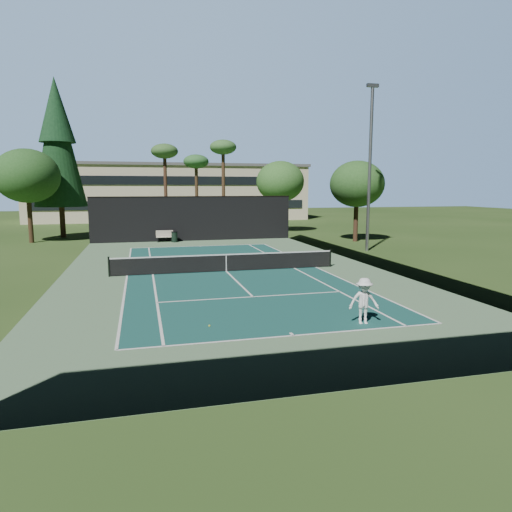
{
  "coord_description": "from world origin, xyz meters",
  "views": [
    {
      "loc": [
        -4.64,
        -25.33,
        4.73
      ],
      "look_at": [
        1.0,
        -3.0,
        1.3
      ],
      "focal_mm": 32.0,
      "sensor_mm": 36.0,
      "label": 1
    }
  ],
  "objects_px": {
    "tennis_ball_c": "(206,262)",
    "tennis_net": "(226,262)",
    "tennis_ball_b": "(203,262)",
    "park_bench": "(165,236)",
    "player": "(364,301)",
    "tennis_ball_a": "(209,326)",
    "tennis_ball_d": "(108,264)",
    "trash_bin": "(174,237)"
  },
  "relations": [
    {
      "from": "tennis_ball_d",
      "to": "tennis_ball_b",
      "type": "bearing_deg",
      "value": -6.92
    },
    {
      "from": "tennis_net",
      "to": "tennis_ball_a",
      "type": "bearing_deg",
      "value": -103.65
    },
    {
      "from": "player",
      "to": "tennis_ball_b",
      "type": "xyz_separation_m",
      "value": [
        -3.73,
        14.74,
        -0.79
      ]
    },
    {
      "from": "tennis_ball_b",
      "to": "tennis_net",
      "type": "bearing_deg",
      "value": -75.94
    },
    {
      "from": "player",
      "to": "tennis_ball_a",
      "type": "xyz_separation_m",
      "value": [
        -5.32,
        0.95,
        -0.78
      ]
    },
    {
      "from": "tennis_net",
      "to": "player",
      "type": "relative_size",
      "value": 7.87
    },
    {
      "from": "tennis_ball_d",
      "to": "park_bench",
      "type": "xyz_separation_m",
      "value": [
        4.07,
        11.45,
        0.51
      ]
    },
    {
      "from": "tennis_ball_c",
      "to": "tennis_ball_d",
      "type": "xyz_separation_m",
      "value": [
        -6.09,
        0.61,
        -0.0
      ]
    },
    {
      "from": "tennis_ball_c",
      "to": "park_bench",
      "type": "bearing_deg",
      "value": 99.5
    },
    {
      "from": "tennis_net",
      "to": "tennis_ball_c",
      "type": "bearing_deg",
      "value": 99.77
    },
    {
      "from": "trash_bin",
      "to": "tennis_ball_b",
      "type": "bearing_deg",
      "value": -85.48
    },
    {
      "from": "tennis_ball_b",
      "to": "tennis_ball_d",
      "type": "xyz_separation_m",
      "value": [
        -5.83,
        0.71,
        -0.0
      ]
    },
    {
      "from": "tennis_net",
      "to": "tennis_ball_b",
      "type": "bearing_deg",
      "value": 104.06
    },
    {
      "from": "player",
      "to": "trash_bin",
      "type": "distance_m",
      "value": 26.88
    },
    {
      "from": "tennis_ball_c",
      "to": "trash_bin",
      "type": "relative_size",
      "value": 0.07
    },
    {
      "from": "tennis_ball_c",
      "to": "park_bench",
      "type": "distance_m",
      "value": 12.24
    },
    {
      "from": "tennis_ball_b",
      "to": "tennis_ball_d",
      "type": "relative_size",
      "value": 1.03
    },
    {
      "from": "tennis_ball_a",
      "to": "tennis_ball_b",
      "type": "distance_m",
      "value": 13.88
    },
    {
      "from": "tennis_net",
      "to": "player",
      "type": "bearing_deg",
      "value": -75.78
    },
    {
      "from": "tennis_ball_a",
      "to": "trash_bin",
      "type": "xyz_separation_m",
      "value": [
        0.67,
        25.52,
        0.44
      ]
    },
    {
      "from": "tennis_ball_b",
      "to": "park_bench",
      "type": "relative_size",
      "value": 0.05
    },
    {
      "from": "tennis_ball_a",
      "to": "trash_bin",
      "type": "height_order",
      "value": "trash_bin"
    },
    {
      "from": "tennis_ball_d",
      "to": "trash_bin",
      "type": "height_order",
      "value": "trash_bin"
    },
    {
      "from": "player",
      "to": "tennis_ball_a",
      "type": "bearing_deg",
      "value": -178.06
    },
    {
      "from": "tennis_ball_c",
      "to": "tennis_net",
      "type": "bearing_deg",
      "value": -80.23
    },
    {
      "from": "tennis_net",
      "to": "park_bench",
      "type": "distance_m",
      "value": 15.94
    },
    {
      "from": "tennis_ball_b",
      "to": "tennis_ball_c",
      "type": "bearing_deg",
      "value": 20.3
    },
    {
      "from": "trash_bin",
      "to": "park_bench",
      "type": "bearing_deg",
      "value": 152.55
    },
    {
      "from": "player",
      "to": "tennis_net",
      "type": "bearing_deg",
      "value": 116.32
    },
    {
      "from": "park_bench",
      "to": "trash_bin",
      "type": "distance_m",
      "value": 0.94
    },
    {
      "from": "tennis_net",
      "to": "tennis_ball_a",
      "type": "height_order",
      "value": "tennis_net"
    },
    {
      "from": "tennis_ball_a",
      "to": "tennis_ball_c",
      "type": "height_order",
      "value": "tennis_ball_a"
    },
    {
      "from": "park_bench",
      "to": "tennis_ball_b",
      "type": "bearing_deg",
      "value": -81.78
    },
    {
      "from": "tennis_ball_a",
      "to": "tennis_ball_d",
      "type": "distance_m",
      "value": 15.1
    },
    {
      "from": "tennis_ball_c",
      "to": "trash_bin",
      "type": "xyz_separation_m",
      "value": [
        -1.19,
        11.63,
        0.45
      ]
    },
    {
      "from": "tennis_ball_b",
      "to": "park_bench",
      "type": "distance_m",
      "value": 12.3
    },
    {
      "from": "park_bench",
      "to": "tennis_ball_c",
      "type": "bearing_deg",
      "value": -80.5
    },
    {
      "from": "park_bench",
      "to": "trash_bin",
      "type": "xyz_separation_m",
      "value": [
        0.83,
        -0.43,
        -0.07
      ]
    },
    {
      "from": "tennis_ball_c",
      "to": "tennis_ball_d",
      "type": "height_order",
      "value": "same"
    },
    {
      "from": "tennis_ball_d",
      "to": "park_bench",
      "type": "relative_size",
      "value": 0.04
    },
    {
      "from": "tennis_ball_a",
      "to": "tennis_ball_b",
      "type": "height_order",
      "value": "tennis_ball_a"
    },
    {
      "from": "tennis_ball_d",
      "to": "trash_bin",
      "type": "relative_size",
      "value": 0.07
    }
  ]
}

